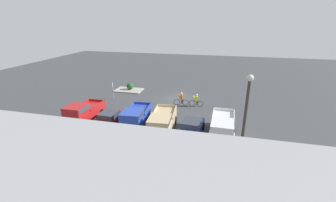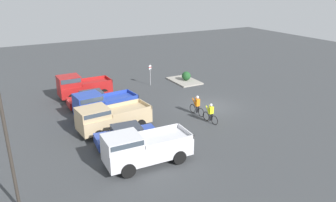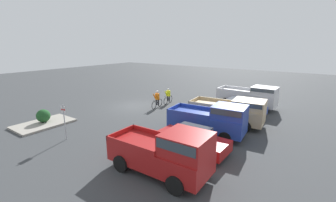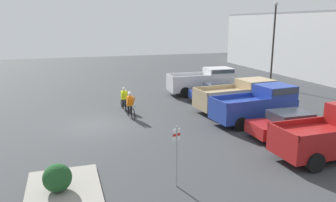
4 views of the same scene
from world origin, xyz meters
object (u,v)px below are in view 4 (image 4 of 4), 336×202
pickup_truck_0 (204,81)px  lamppost (274,39)px  sedan_1 (289,124)px  fire_lane_sign (177,150)px  pickup_truck_2 (259,104)px  cyclist_1 (124,99)px  cyclist_0 (130,105)px  shrub (57,178)px  sedan_0 (218,92)px  pickup_truck_1 (240,95)px

pickup_truck_0 → lamppost: (-0.93, 7.12, 3.28)m
sedan_1 → fire_lane_sign: bearing=-66.5°
pickup_truck_0 → pickup_truck_2: bearing=-1.1°
cyclist_1 → fire_lane_sign: (11.21, -0.13, 0.62)m
cyclist_0 → cyclist_1: (-1.89, -0.03, -0.06)m
shrub → cyclist_0: bearing=153.7°
cyclist_0 → cyclist_1: 1.89m
sedan_0 → pickup_truck_2: pickup_truck_2 is taller
cyclist_0 → shrub: (8.65, -4.28, -0.19)m
sedan_1 → cyclist_0: 9.45m
pickup_truck_2 → sedan_1: size_ratio=1.22×
pickup_truck_1 → sedan_1: 5.65m
cyclist_1 → shrub: size_ratio=1.76×
pickup_truck_2 → fire_lane_sign: (6.02, -7.32, 0.28)m
sedan_1 → cyclist_0: size_ratio=2.29×
cyclist_1 → pickup_truck_2: bearing=54.2°
pickup_truck_1 → fire_lane_sign: 11.66m
cyclist_0 → shrub: size_ratio=1.87×
shrub → pickup_truck_0: bearing=139.8°
sedan_1 → fire_lane_sign: (3.19, -7.34, 0.70)m
cyclist_1 → fire_lane_sign: fire_lane_sign is taller
sedan_1 → shrub: 11.74m
sedan_1 → cyclist_1: (-8.02, -7.21, 0.08)m
sedan_0 → pickup_truck_1: bearing=4.9°
lamppost → fire_lane_sign: bearing=-43.6°
pickup_truck_1 → cyclist_1: 7.87m
pickup_truck_1 → sedan_1: size_ratio=1.31×
cyclist_0 → pickup_truck_1: bearing=86.2°
sedan_0 → pickup_truck_2: (5.56, -0.06, 0.42)m
sedan_0 → shrub: 15.87m
cyclist_0 → lamppost: 16.04m
pickup_truck_2 → lamppost: 12.24m
pickup_truck_1 → cyclist_1: (-2.39, -7.49, -0.29)m
cyclist_0 → sedan_0: bearing=107.4°
cyclist_1 → fire_lane_sign: size_ratio=0.76×
pickup_truck_0 → cyclist_0: (5.06, -7.32, -0.30)m
lamppost → pickup_truck_1: bearing=-47.1°
shrub → sedan_0: bearing=133.5°
sedan_1 → fire_lane_sign: 8.03m
pickup_truck_1 → lamppost: lamppost is taller
fire_lane_sign → pickup_truck_0: bearing=152.5°
pickup_truck_1 → fire_lane_sign: fire_lane_sign is taller
pickup_truck_0 → pickup_truck_2: (8.35, -0.15, -0.01)m
lamppost → cyclist_0: bearing=-67.5°
sedan_0 → cyclist_0: 7.58m
pickup_truck_0 → fire_lane_sign: (14.38, -7.48, 0.26)m
cyclist_1 → sedan_0: bearing=93.0°
sedan_1 → shrub: bearing=-77.6°
pickup_truck_2 → fire_lane_sign: fire_lane_sign is taller
pickup_truck_0 → lamppost: size_ratio=0.71×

